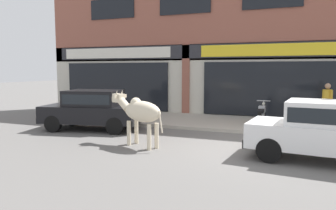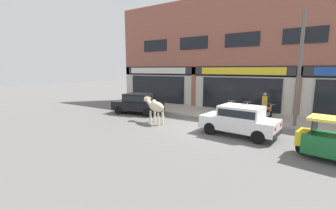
{
  "view_description": "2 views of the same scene",
  "coord_description": "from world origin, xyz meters",
  "px_view_note": "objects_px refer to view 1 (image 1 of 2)",
  "views": [
    {
      "loc": [
        1.14,
        -9.08,
        2.21
      ],
      "look_at": [
        -2.85,
        1.0,
        1.03
      ],
      "focal_mm": 35.0,
      "sensor_mm": 36.0,
      "label": 1
    },
    {
      "loc": [
        4.68,
        -11.23,
        3.19
      ],
      "look_at": [
        -3.28,
        1.0,
        0.85
      ],
      "focal_mm": 24.0,
      "sensor_mm": 36.0,
      "label": 2
    }
  ],
  "objects_px": {
    "cow": "(140,112)",
    "car_0": "(93,108)",
    "motorcycle_1": "(295,116)",
    "motorcycle_2": "(335,119)",
    "car_1": "(326,128)",
    "pedestrian": "(327,100)",
    "motorcycle_0": "(261,115)"
  },
  "relations": [
    {
      "from": "car_1",
      "to": "motorcycle_0",
      "type": "bearing_deg",
      "value": 114.6
    },
    {
      "from": "cow",
      "to": "motorcycle_1",
      "type": "distance_m",
      "value": 6.11
    },
    {
      "from": "car_1",
      "to": "motorcycle_0",
      "type": "distance_m",
      "value": 4.6
    },
    {
      "from": "cow",
      "to": "motorcycle_1",
      "type": "bearing_deg",
      "value": 47.19
    },
    {
      "from": "motorcycle_2",
      "to": "motorcycle_1",
      "type": "bearing_deg",
      "value": 173.17
    },
    {
      "from": "car_0",
      "to": "motorcycle_1",
      "type": "xyz_separation_m",
      "value": [
        6.92,
        2.77,
        -0.31
      ]
    },
    {
      "from": "cow",
      "to": "motorcycle_2",
      "type": "height_order",
      "value": "cow"
    },
    {
      "from": "motorcycle_0",
      "to": "car_0",
      "type": "bearing_deg",
      "value": -154.71
    },
    {
      "from": "cow",
      "to": "pedestrian",
      "type": "xyz_separation_m",
      "value": [
        5.18,
        4.6,
        0.1
      ]
    },
    {
      "from": "motorcycle_0",
      "to": "motorcycle_1",
      "type": "relative_size",
      "value": 1.01
    },
    {
      "from": "cow",
      "to": "motorcycle_0",
      "type": "height_order",
      "value": "cow"
    },
    {
      "from": "car_0",
      "to": "motorcycle_0",
      "type": "relative_size",
      "value": 2.1
    },
    {
      "from": "motorcycle_1",
      "to": "pedestrian",
      "type": "bearing_deg",
      "value": 7.11
    },
    {
      "from": "motorcycle_1",
      "to": "cow",
      "type": "bearing_deg",
      "value": -132.81
    },
    {
      "from": "car_1",
      "to": "motorcycle_2",
      "type": "distance_m",
      "value": 4.14
    },
    {
      "from": "motorcycle_0",
      "to": "motorcycle_2",
      "type": "height_order",
      "value": "same"
    },
    {
      "from": "car_1",
      "to": "cow",
      "type": "bearing_deg",
      "value": -177.3
    },
    {
      "from": "car_1",
      "to": "pedestrian",
      "type": "xyz_separation_m",
      "value": [
        0.33,
        4.37,
        0.29
      ]
    },
    {
      "from": "car_0",
      "to": "cow",
      "type": "bearing_deg",
      "value": -31.42
    },
    {
      "from": "car_0",
      "to": "motorcycle_0",
      "type": "distance_m",
      "value": 6.33
    },
    {
      "from": "cow",
      "to": "car_1",
      "type": "relative_size",
      "value": 0.55
    },
    {
      "from": "motorcycle_2",
      "to": "pedestrian",
      "type": "distance_m",
      "value": 0.71
    },
    {
      "from": "car_0",
      "to": "car_1",
      "type": "distance_m",
      "value": 7.77
    },
    {
      "from": "car_0",
      "to": "motorcycle_2",
      "type": "bearing_deg",
      "value": 17.63
    },
    {
      "from": "car_1",
      "to": "pedestrian",
      "type": "relative_size",
      "value": 2.32
    },
    {
      "from": "car_0",
      "to": "motorcycle_0",
      "type": "xyz_separation_m",
      "value": [
        5.72,
        2.7,
        -0.31
      ]
    },
    {
      "from": "car_1",
      "to": "motorcycle_0",
      "type": "xyz_separation_m",
      "value": [
        -1.91,
        4.17,
        -0.31
      ]
    },
    {
      "from": "car_0",
      "to": "motorcycle_1",
      "type": "bearing_deg",
      "value": 21.81
    },
    {
      "from": "car_0",
      "to": "pedestrian",
      "type": "distance_m",
      "value": 8.48
    },
    {
      "from": "cow",
      "to": "car_1",
      "type": "xyz_separation_m",
      "value": [
        4.85,
        0.23,
        -0.19
      ]
    },
    {
      "from": "cow",
      "to": "car_0",
      "type": "xyz_separation_m",
      "value": [
        -2.78,
        1.7,
        -0.19
      ]
    },
    {
      "from": "cow",
      "to": "motorcycle_2",
      "type": "relative_size",
      "value": 1.12
    }
  ]
}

